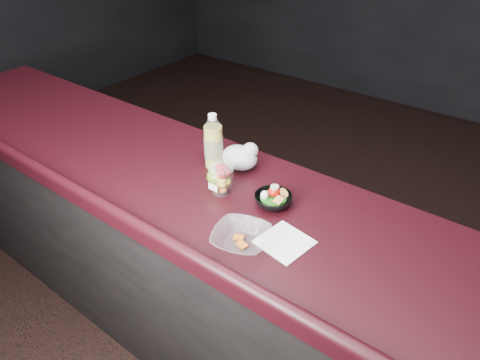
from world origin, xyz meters
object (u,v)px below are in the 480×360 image
object	(u,v)px
green_apple	(217,176)
snack_bowl	(273,199)
fruit_cup	(221,177)
lemonade_bottle	(213,145)
takeout_bowl	(241,238)

from	to	relation	value
green_apple	snack_bowl	xyz separation A→B (m)	(0.26, 0.02, -0.01)
fruit_cup	snack_bowl	xyz separation A→B (m)	(0.21, 0.05, -0.05)
green_apple	lemonade_bottle	bearing A→B (deg)	134.15
takeout_bowl	snack_bowl	bearing A→B (deg)	97.81
fruit_cup	green_apple	distance (m)	0.07
lemonade_bottle	fruit_cup	xyz separation A→B (m)	(0.15, -0.14, -0.03)
fruit_cup	takeout_bowl	world-z (taller)	fruit_cup
fruit_cup	snack_bowl	world-z (taller)	fruit_cup
green_apple	snack_bowl	world-z (taller)	green_apple
lemonade_bottle	fruit_cup	size ratio (longest dim) A/B	1.67
green_apple	takeout_bowl	bearing A→B (deg)	-37.62
fruit_cup	takeout_bowl	size ratio (longest dim) A/B	0.60
lemonade_bottle	takeout_bowl	size ratio (longest dim) A/B	1.00
lemonade_bottle	snack_bowl	size ratio (longest dim) A/B	1.59
lemonade_bottle	green_apple	xyz separation A→B (m)	(0.10, -0.11, -0.06)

